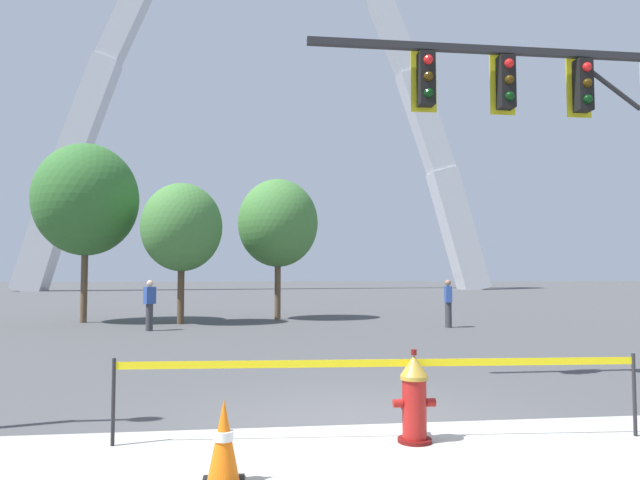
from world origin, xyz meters
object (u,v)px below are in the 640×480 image
Objects in this scene: pedestrian_walking_left at (448,303)px; pedestrian_standing_center at (150,305)px; fire_hydrant at (414,398)px; traffic_cone_by_hydrant at (224,442)px; traffic_signal_gantry at (607,123)px; monument_arch at (263,99)px.

pedestrian_walking_left and pedestrian_standing_center have the same top height.
fire_hydrant reaches higher than traffic_cone_by_hydrant.
pedestrian_standing_center is at bearing 111.12° from fire_hydrant.
pedestrian_standing_center is (-9.25, 9.59, -3.59)m from traffic_signal_gantry.
pedestrian_walking_left is at bearing 87.16° from traffic_signal_gantry.
traffic_signal_gantry is 13.79m from pedestrian_standing_center.
fire_hydrant is 59.15m from monument_arch.
monument_arch reaches higher than pedestrian_standing_center.
monument_arch is 31.39× the size of pedestrian_walking_left.
pedestrian_walking_left is (5.27, -43.07, -19.83)m from monument_arch.
pedestrian_standing_center is at bearing 179.33° from pedestrian_walking_left.
traffic_signal_gantry is 4.92× the size of pedestrian_standing_center.
fire_hydrant is 6.62m from traffic_signal_gantry.
monument_arch is at bearing 96.98° from pedestrian_walking_left.
fire_hydrant is at bearing -68.88° from pedestrian_standing_center.
monument_arch is 47.71m from pedestrian_walking_left.
monument_arch reaches higher than traffic_signal_gantry.
monument_arch is at bearing 84.10° from pedestrian_standing_center.
fire_hydrant is at bearing -144.96° from traffic_signal_gantry.
fire_hydrant is 2.21m from traffic_cone_by_hydrant.
pedestrian_standing_center is (-2.91, 13.64, 0.46)m from traffic_cone_by_hydrant.
pedestrian_walking_left is (0.47, 9.47, -3.59)m from traffic_signal_gantry.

